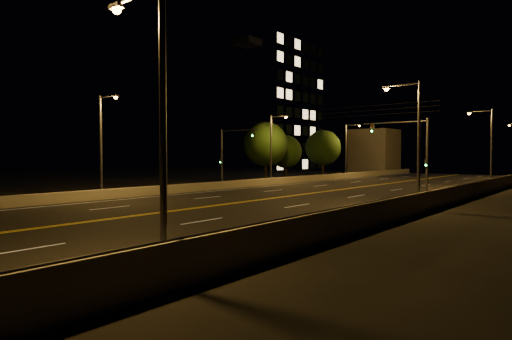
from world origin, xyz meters
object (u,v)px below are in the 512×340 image
Objects in this scene: streetlight_2 at (488,143)px; streetlight_4 at (103,139)px; tree_0 at (266,144)px; traffic_signal_right at (414,150)px; streetlight_6 at (348,147)px; tree_2 at (323,148)px; tree_1 at (285,152)px; building_tower at (248,110)px; streetlight_0 at (156,109)px; streetlight_1 at (414,135)px; streetlight_5 at (273,144)px; traffic_signal_left at (229,151)px.

streetlight_4 is (-21.40, -31.07, 0.00)m from streetlight_2.
traffic_signal_right is at bearing -27.27° from tree_0.
streetlight_6 reaches higher than tree_2.
streetlight_2 is 1.29× the size of tree_1.
building_tower is (-42.48, 10.95, 7.12)m from streetlight_2.
streetlight_0 reaches higher than tree_2.
streetlight_2 is at bearing -25.38° from streetlight_6.
tree_1 is at bearing 139.81° from streetlight_1.
streetlight_1 and streetlight_5 have the same top height.
streetlight_6 reaches higher than traffic_signal_right.
streetlight_4 is 1.00× the size of streetlight_6.
streetlight_1 is 54.07m from building_tower.
tree_2 is (-3.50, 39.77, -0.13)m from streetlight_4.
building_tower is at bearing 136.92° from streetlight_5.
traffic_signal_left is 0.97× the size of tree_1.
tree_0 is at bearing 152.73° from traffic_signal_right.
tree_1 is at bearing 117.59° from streetlight_5.
streetlight_1 is at bearing -31.21° from streetlight_5.
streetlight_5 is at bearing -43.08° from building_tower.
streetlight_2 is 37.73m from streetlight_4.
traffic_signal_right is (-1.49, 4.09, -0.91)m from streetlight_1.
tree_2 is at bearing 88.91° from tree_0.
tree_2 is (-3.50, 17.47, -0.13)m from streetlight_5.
building_tower is (-42.48, 32.68, 7.12)m from streetlight_1.
streetlight_5 is 1.11× the size of tree_2.
streetlight_6 is 34.20m from traffic_signal_right.
streetlight_5 is at bearing -90.00° from streetlight_6.
streetlight_2 is 1.33× the size of traffic_signal_left.
tree_1 is 8.45m from tree_2.
traffic_signal_right is at bearing -48.37° from tree_2.
streetlight_2 is 1.00× the size of streetlight_5.
traffic_signal_left is (-20.31, 24.43, -0.91)m from streetlight_0.
tree_2 is at bearing 99.87° from traffic_signal_left.
building_tower reaches higher than tree_2.
streetlight_5 is 21.82m from traffic_signal_right.
streetlight_4 is 1.05× the size of tree_0.
streetlight_5 is 1.33× the size of traffic_signal_left.
streetlight_1 is 4.45m from traffic_signal_right.
traffic_signal_right is 0.79× the size of tree_0.
tree_0 reaches higher than tree_1.
streetlight_0 is at bearing -67.72° from streetlight_6.
streetlight_4 is at bearing -63.35° from building_tower.
traffic_signal_right is at bearing -24.02° from streetlight_5.
traffic_signal_right is 0.83× the size of tree_2.
tree_1 is at bearing 179.18° from streetlight_2.
tree_0 is at bearing -91.09° from tree_2.
tree_1 is (-5.87, 18.02, 0.11)m from traffic_signal_left.
tree_1 is (-26.18, 0.38, -0.80)m from streetlight_2.
streetlight_6 is 0.33× the size of building_tower.
streetlight_0 reaches higher than tree_1.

